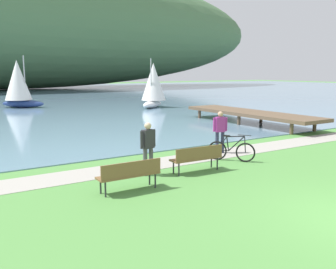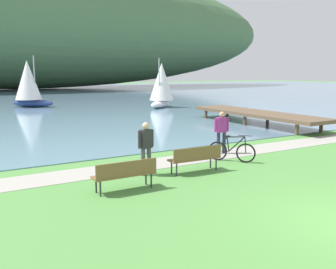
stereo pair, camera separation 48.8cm
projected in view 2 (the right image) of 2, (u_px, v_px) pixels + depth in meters
The scene contains 11 objects.
bay_water at pixel (13, 96), 49.58m from camera, with size 180.00×80.00×0.04m, color #6B8EA8.
distant_hillside at pixel (18, 23), 67.55m from camera, with size 111.20×28.00×23.65m, color #4C7047.
shoreline_path at pixel (185, 159), 14.21m from camera, with size 60.00×1.50×0.01m, color #A39E93.
park_bench_near_camera at pixel (125, 173), 10.40m from camera, with size 1.80×0.49×0.88m.
park_bench_further_along at pixel (196, 157), 12.33m from camera, with size 1.82×0.56×0.88m.
bicycle_leaning_near_bench at pixel (232, 151), 13.85m from camera, with size 1.13×1.44×1.01m.
person_at_shoreline at pixel (222, 130), 15.12m from camera, with size 0.58×0.33×1.71m.
person_on_the_grass at pixel (146, 145), 11.98m from camera, with size 0.60×0.29×1.71m.
sailboat_mid_bay at pixel (28, 83), 34.30m from camera, with size 3.82×3.60×4.66m.
sailboat_toward_hillside at pixel (161, 85), 34.04m from camera, with size 3.61×3.38×4.39m.
pier_dock at pixel (257, 114), 23.40m from camera, with size 2.40×10.00×0.80m.
Camera 2 is at (-7.59, -4.62, 3.30)m, focal length 40.16 mm.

